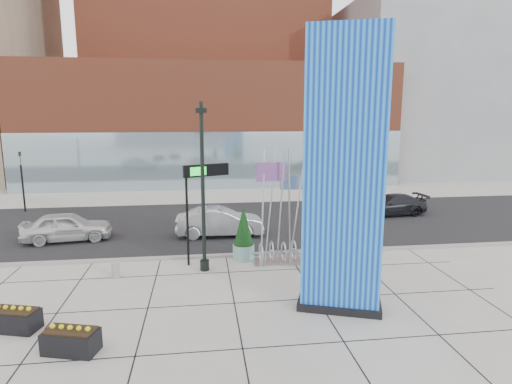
{
  "coord_description": "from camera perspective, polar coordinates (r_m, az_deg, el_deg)",
  "views": [
    {
      "loc": [
        -0.06,
        -15.15,
        6.67
      ],
      "look_at": [
        2.17,
        2.0,
        3.43
      ],
      "focal_mm": 30.0,
      "sensor_mm": 36.0,
      "label": 1
    }
  ],
  "objects": [
    {
      "name": "public_art_sculpture",
      "position": [
        19.2,
        2.97,
        -5.5
      ],
      "size": [
        2.3,
        1.21,
        5.14
      ],
      "rotation": [
        0.0,
        0.0,
        0.03
      ],
      "color": "silver",
      "rests_on": "ground"
    },
    {
      "name": "ground",
      "position": [
        16.55,
        -6.74,
        -13.24
      ],
      "size": [
        160.0,
        160.0,
        0.0
      ],
      "primitive_type": "plane",
      "color": "#9E9991",
      "rests_on": "ground"
    },
    {
      "name": "street_asphalt",
      "position": [
        26.01,
        -7.04,
        -4.31
      ],
      "size": [
        80.0,
        12.0,
        0.02
      ],
      "primitive_type": "cube",
      "color": "black",
      "rests_on": "ground"
    },
    {
      "name": "curb_edge",
      "position": [
        20.25,
        -6.9,
        -8.52
      ],
      "size": [
        80.0,
        0.3,
        0.12
      ],
      "primitive_type": "cube",
      "color": "gray",
      "rests_on": "ground"
    },
    {
      "name": "building_grey_parking",
      "position": [
        53.92,
        22.04,
        12.32
      ],
      "size": [
        20.0,
        18.0,
        18.0
      ],
      "primitive_type": "cube",
      "color": "slate",
      "rests_on": "ground"
    },
    {
      "name": "traffic_signal",
      "position": [
        32.71,
        -28.74,
        1.61
      ],
      "size": [
        0.15,
        0.18,
        4.1
      ],
      "color": "black",
      "rests_on": "ground"
    },
    {
      "name": "car_dark_east",
      "position": [
        29.4,
        17.57,
        -1.67
      ],
      "size": [
        4.8,
        2.32,
        1.35
      ],
      "primitive_type": "imported",
      "rotation": [
        0.0,
        0.0,
        -1.47
      ],
      "color": "black",
      "rests_on": "ground"
    },
    {
      "name": "car_white_west",
      "position": [
        24.52,
        -23.89,
        -4.28
      ],
      "size": [
        4.65,
        2.39,
        1.51
      ],
      "primitive_type": "imported",
      "rotation": [
        0.0,
        0.0,
        1.71
      ],
      "color": "silver",
      "rests_on": "ground"
    },
    {
      "name": "round_planter_east",
      "position": [
        18.38,
        7.68,
        -6.52
      ],
      "size": [
        1.09,
        1.09,
        2.72
      ],
      "color": "#83B0AF",
      "rests_on": "ground"
    },
    {
      "name": "round_planter_mid",
      "position": [
        19.27,
        8.83,
        -6.32
      ],
      "size": [
        0.93,
        0.93,
        2.32
      ],
      "color": "#83B0AF",
      "rests_on": "ground"
    },
    {
      "name": "lamp_post",
      "position": [
        17.94,
        -7.06,
        -1.6
      ],
      "size": [
        0.45,
        0.39,
        7.09
      ],
      "rotation": [
        0.0,
        0.0,
        0.04
      ],
      "color": "black",
      "rests_on": "ground"
    },
    {
      "name": "blue_pylon",
      "position": [
        14.26,
        11.63,
        1.7
      ],
      "size": [
        3.06,
        2.12,
        9.35
      ],
      "rotation": [
        0.0,
        0.0,
        -0.34
      ],
      "color": "#0B37AE",
      "rests_on": "ground"
    },
    {
      "name": "box_planter_south",
      "position": [
        13.72,
        -23.43,
        -17.62
      ],
      "size": [
        1.63,
        1.12,
        0.82
      ],
      "rotation": [
        0.0,
        0.0,
        -0.27
      ],
      "color": "black",
      "rests_on": "ground"
    },
    {
      "name": "tower_podium",
      "position": [
        42.17,
        -6.03,
        8.95
      ],
      "size": [
        34.0,
        10.0,
        11.0
      ],
      "primitive_type": "cube",
      "color": "brown",
      "rests_on": "ground"
    },
    {
      "name": "car_silver_mid",
      "position": [
        23.42,
        -4.86,
        -4.01
      ],
      "size": [
        4.75,
        1.76,
        1.55
      ],
      "primitive_type": "imported",
      "rotation": [
        0.0,
        0.0,
        1.55
      ],
      "color": "#A0A2A7",
      "rests_on": "ground"
    },
    {
      "name": "tower_glass_front",
      "position": [
        37.59,
        -5.76,
        4.18
      ],
      "size": [
        34.0,
        0.6,
        5.0
      ],
      "primitive_type": "cube",
      "color": "#8CA5B2",
      "rests_on": "ground"
    },
    {
      "name": "concrete_bollard",
      "position": [
        18.62,
        -18.2,
        -9.87
      ],
      "size": [
        0.33,
        0.33,
        0.65
      ],
      "primitive_type": "cylinder",
      "color": "gray",
      "rests_on": "ground"
    },
    {
      "name": "round_planter_west",
      "position": [
        19.62,
        -1.67,
        -5.66
      ],
      "size": [
        0.99,
        0.99,
        2.49
      ],
      "color": "#83B0AF",
      "rests_on": "ground"
    },
    {
      "name": "box_planter_north",
      "position": [
        15.7,
        -29.52,
        -14.49
      ],
      "size": [
        1.61,
        1.1,
        0.81
      ],
      "rotation": [
        0.0,
        0.0,
        -0.27
      ],
      "color": "black",
      "rests_on": "ground"
    },
    {
      "name": "overhead_street_sign",
      "position": [
        18.48,
        -6.96,
        1.61
      ],
      "size": [
        2.0,
        0.98,
        4.43
      ],
      "rotation": [
        0.0,
        0.0,
        0.39
      ],
      "color": "black",
      "rests_on": "ground"
    }
  ]
}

